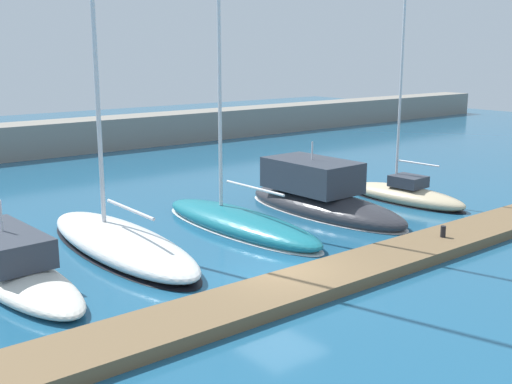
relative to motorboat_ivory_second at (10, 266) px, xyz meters
name	(u,v)px	position (x,y,z in m)	size (l,w,h in m)	color
ground_plane	(280,279)	(6.98, -5.40, -0.52)	(120.00, 120.00, 0.00)	#1E567A
dock_pier	(307,284)	(6.98, -6.66, -0.33)	(28.38, 2.28, 0.39)	brown
motorboat_ivory_second	(10,266)	(0.00, 0.00, 0.00)	(2.80, 8.98, 2.87)	silver
sailboat_white_third	(120,239)	(4.25, 0.65, -0.06)	(3.09, 10.43, 20.62)	white
sailboat_teal_fourth	(239,220)	(9.56, 0.25, -0.14)	(2.70, 9.73, 18.52)	#19707F
motorboat_charcoal_fifth	(320,197)	(14.33, 0.23, 0.16)	(3.20, 9.44, 3.66)	#2D2D33
sailboat_sand_sixth	(406,195)	(19.02, -1.11, -0.16)	(2.36, 6.65, 10.14)	beige
dock_bollard	(443,232)	(14.14, -6.66, 0.09)	(0.20, 0.20, 0.44)	black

